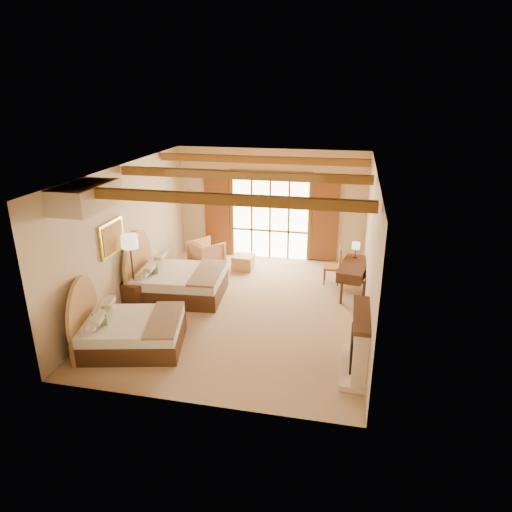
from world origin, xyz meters
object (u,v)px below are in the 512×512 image
(armchair, at_px, (207,253))
(bed_near, at_px, (125,328))
(bed_far, at_px, (173,279))
(nightstand, at_px, (136,294))
(desk, at_px, (353,278))

(armchair, bearing_deg, bed_near, 124.86)
(bed_near, bearing_deg, bed_far, 76.06)
(nightstand, distance_m, desk, 5.23)
(bed_far, xyz_separation_m, nightstand, (-0.64, -0.72, -0.13))
(nightstand, bearing_deg, bed_far, 66.11)
(bed_near, height_order, armchair, bed_near)
(armchair, bearing_deg, bed_far, 122.47)
(nightstand, height_order, armchair, armchair)
(bed_far, distance_m, nightstand, 0.97)
(desk, bearing_deg, bed_near, -131.86)
(bed_far, bearing_deg, desk, 9.19)
(bed_far, distance_m, desk, 4.41)
(desk, bearing_deg, armchair, 176.05)
(bed_near, distance_m, nightstand, 1.77)
(armchair, bearing_deg, nightstand, 111.16)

